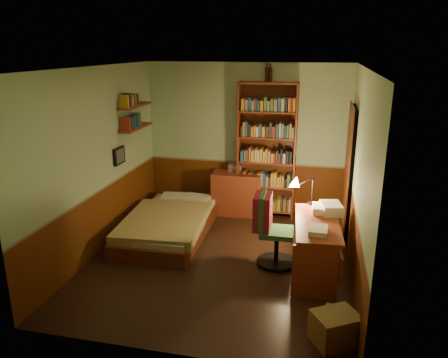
% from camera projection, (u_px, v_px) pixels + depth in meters
% --- Properties ---
extents(floor, '(3.50, 4.00, 0.02)m').
position_uv_depth(floor, '(220.00, 260.00, 6.09)').
color(floor, black).
rests_on(floor, ground).
extents(ceiling, '(3.50, 4.00, 0.02)m').
position_uv_depth(ceiling, '(219.00, 67.00, 5.33)').
color(ceiling, silver).
rests_on(ceiling, wall_back).
extents(wall_back, '(3.50, 0.02, 2.60)m').
position_uv_depth(wall_back, '(246.00, 139.00, 7.58)').
color(wall_back, '#97B88D').
rests_on(wall_back, ground).
extents(wall_left, '(0.02, 4.00, 2.60)m').
position_uv_depth(wall_left, '(97.00, 162.00, 6.08)').
color(wall_left, '#97B88D').
rests_on(wall_left, ground).
extents(wall_right, '(0.02, 4.00, 2.60)m').
position_uv_depth(wall_right, '(360.00, 178.00, 5.34)').
color(wall_right, '#97B88D').
rests_on(wall_right, ground).
extents(wall_front, '(3.50, 0.02, 2.60)m').
position_uv_depth(wall_front, '(167.00, 230.00, 3.83)').
color(wall_front, '#97B88D').
rests_on(wall_front, ground).
extents(doorway, '(0.06, 0.90, 2.00)m').
position_uv_depth(doorway, '(349.00, 173.00, 6.65)').
color(doorway, black).
rests_on(doorway, ground).
extents(door_trim, '(0.02, 0.98, 2.08)m').
position_uv_depth(door_trim, '(347.00, 173.00, 6.65)').
color(door_trim, '#48200F').
rests_on(door_trim, ground).
extents(bed, '(1.16, 2.12, 0.62)m').
position_uv_depth(bed, '(169.00, 216.00, 6.80)').
color(bed, olive).
rests_on(bed, ground).
extents(dresser, '(0.86, 0.46, 0.75)m').
position_uv_depth(dresser, '(237.00, 193.00, 7.65)').
color(dresser, maroon).
rests_on(dresser, ground).
extents(mini_stereo, '(0.24, 0.19, 0.12)m').
position_uv_depth(mini_stereo, '(236.00, 168.00, 7.65)').
color(mini_stereo, '#B2B2B7').
rests_on(mini_stereo, dresser).
extents(bookshelf, '(0.99, 0.32, 2.29)m').
position_uv_depth(bookshelf, '(267.00, 151.00, 7.40)').
color(bookshelf, maroon).
rests_on(bookshelf, ground).
extents(bottle_left, '(0.08, 0.08, 0.24)m').
position_uv_depth(bottle_left, '(267.00, 74.00, 7.14)').
color(bottle_left, black).
rests_on(bottle_left, bookshelf).
extents(bottle_right, '(0.07, 0.07, 0.22)m').
position_uv_depth(bottle_right, '(270.00, 75.00, 7.13)').
color(bottle_right, black).
rests_on(bottle_right, bookshelf).
extents(desk, '(0.64, 1.36, 0.71)m').
position_uv_depth(desk, '(316.00, 247.00, 5.66)').
color(desk, maroon).
rests_on(desk, ground).
extents(paper_stack, '(0.32, 0.39, 0.14)m').
position_uv_depth(paper_stack, '(331.00, 208.00, 5.82)').
color(paper_stack, silver).
rests_on(paper_stack, desk).
extents(desk_lamp, '(0.23, 0.23, 0.63)m').
position_uv_depth(desk_lamp, '(313.00, 182.00, 6.10)').
color(desk_lamp, black).
rests_on(desk_lamp, desk).
extents(office_chair, '(0.44, 0.39, 0.87)m').
position_uv_depth(office_chair, '(277.00, 235.00, 5.84)').
color(office_chair, '#316233').
rests_on(office_chair, ground).
extents(red_jacket, '(0.35, 0.45, 0.47)m').
position_uv_depth(red_jacket, '(286.00, 193.00, 5.44)').
color(red_jacket, maroon).
rests_on(red_jacket, office_chair).
extents(wall_shelf_lower, '(0.20, 0.90, 0.03)m').
position_uv_depth(wall_shelf_lower, '(136.00, 128.00, 6.99)').
color(wall_shelf_lower, maroon).
rests_on(wall_shelf_lower, wall_left).
extents(wall_shelf_upper, '(0.20, 0.90, 0.03)m').
position_uv_depth(wall_shelf_upper, '(135.00, 106.00, 6.89)').
color(wall_shelf_upper, maroon).
rests_on(wall_shelf_upper, wall_left).
extents(framed_picture, '(0.04, 0.32, 0.26)m').
position_uv_depth(framed_picture, '(119.00, 156.00, 6.65)').
color(framed_picture, black).
rests_on(framed_picture, wall_left).
extents(cardboard_box_a, '(0.55, 0.52, 0.32)m').
position_uv_depth(cardboard_box_a, '(335.00, 328.00, 4.34)').
color(cardboard_box_a, olive).
rests_on(cardboard_box_a, ground).
extents(cardboard_box_b, '(0.35, 0.32, 0.21)m').
position_uv_depth(cardboard_box_b, '(338.00, 321.00, 4.55)').
color(cardboard_box_b, olive).
rests_on(cardboard_box_b, ground).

